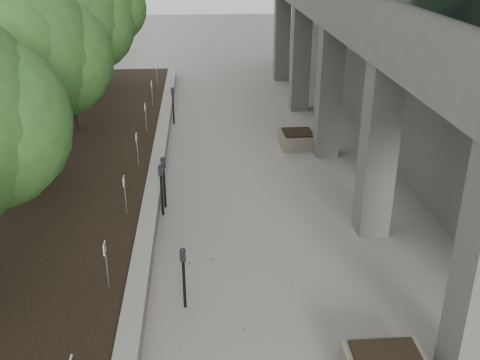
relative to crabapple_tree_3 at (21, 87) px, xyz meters
name	(u,v)px	position (x,y,z in m)	size (l,w,h in m)	color
retaining_wall	(156,177)	(2.97, 1.00, -2.87)	(0.39, 26.00, 0.50)	gray
planting_bed	(22,182)	(-0.70, 1.00, -2.92)	(7.00, 26.00, 0.40)	black
crabapple_tree_3	(21,87)	(0.00, 0.00, 0.00)	(4.60, 4.00, 5.44)	#285721
crabapple_tree_4	(65,48)	(0.00, 5.00, 0.00)	(4.60, 4.00, 5.44)	#285721
crabapple_tree_5	(92,24)	(0.00, 10.00, 0.00)	(4.60, 4.00, 5.44)	#285721
parking_sign_3	(107,266)	(2.45, -4.50, -2.24)	(0.04, 0.22, 0.96)	black
parking_sign_4	(125,195)	(2.45, -1.50, -2.24)	(0.04, 0.22, 0.96)	black
parking_sign_5	(137,150)	(2.45, 1.50, -2.24)	(0.04, 0.22, 0.96)	black
parking_sign_6	(146,118)	(2.45, 4.50, -2.24)	(0.04, 0.22, 0.96)	black
parking_sign_7	(152,94)	(2.45, 7.50, -2.24)	(0.04, 0.22, 0.96)	black
parking_sign_8	(157,75)	(2.45, 10.50, -2.24)	(0.04, 0.22, 0.96)	black
parking_meter_2	(184,278)	(3.86, -4.66, -2.47)	(0.13, 0.09, 1.29)	black
parking_meter_3	(164,182)	(3.29, -0.42, -2.42)	(0.14, 0.10, 1.40)	black
parking_meter_4	(162,190)	(3.25, -0.85, -2.43)	(0.14, 0.10, 1.37)	black
parking_meter_5	(173,106)	(3.28, 6.47, -2.43)	(0.14, 0.10, 1.39)	black
planter_back	(297,139)	(7.42, 3.74, -2.86)	(1.12, 1.12, 0.52)	gray
berry_scatter	(225,258)	(4.70, -3.00, -3.11)	(3.30, 14.10, 0.02)	maroon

